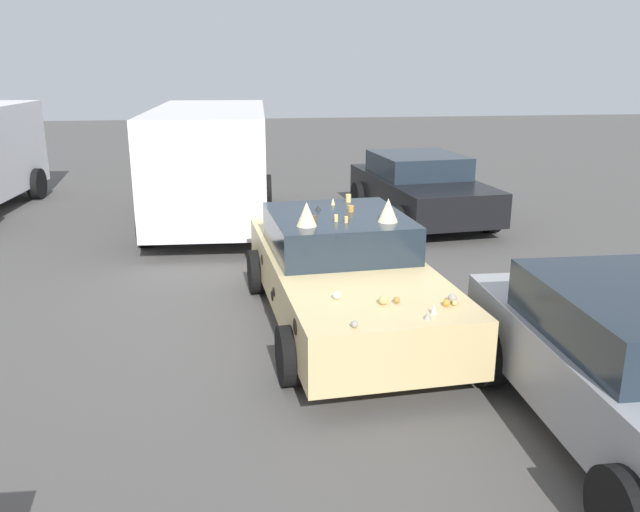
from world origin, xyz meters
The scene contains 4 objects.
ground_plane centered at (0.00, 0.00, 0.00)m, with size 60.00×60.00×0.00m, color #514F4C.
art_car_decorated centered at (0.08, 0.01, 0.66)m, with size 4.60×2.29×1.60m.
parked_van_far_left centered at (5.44, 1.70, 1.27)m, with size 5.22×2.54×2.27m.
parked_sedan_row_back_far centered at (5.26, -2.47, 0.67)m, with size 4.16×2.37×1.33m.
Camera 1 is at (-7.42, 1.31, 3.15)m, focal length 36.65 mm.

